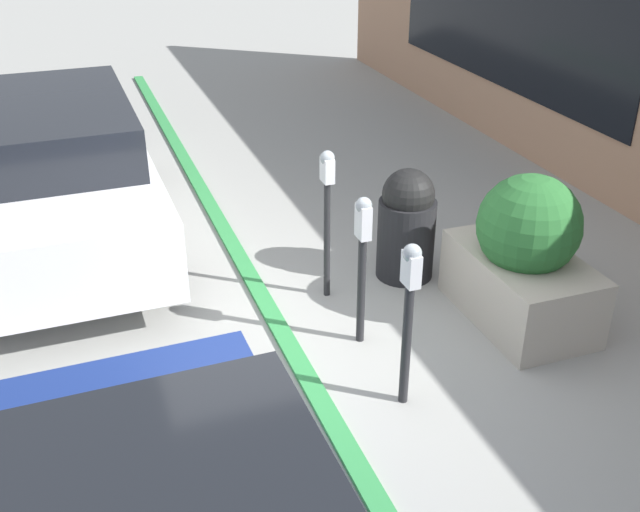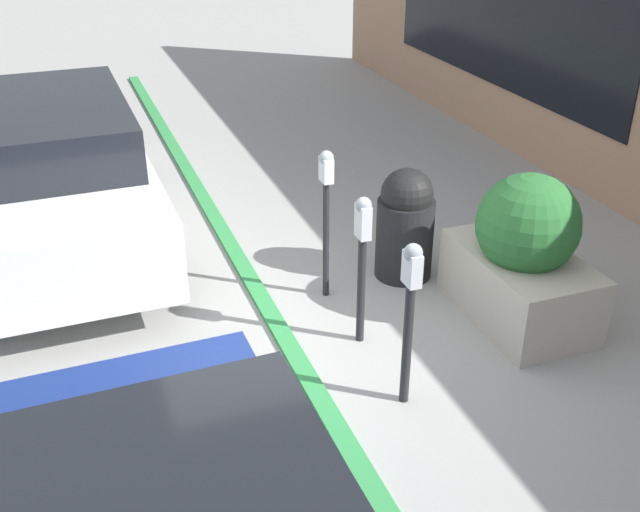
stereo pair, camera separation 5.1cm
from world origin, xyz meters
TOP-DOWN VIEW (x-y plane):
  - ground_plane at (0.00, 0.00)m, footprint 40.00×40.00m
  - curb_strip at (0.00, 0.08)m, footprint 19.00×0.16m
  - parking_meter_nearest at (-0.87, -0.53)m, footprint 0.16×0.14m
  - parking_meter_second at (0.00, -0.53)m, footprint 0.16×0.13m
  - parking_meter_middle at (0.81, -0.52)m, footprint 0.15×0.13m
  - planter_box at (-0.14, -2.00)m, footprint 1.41×0.89m
  - parked_car_middle at (2.88, 1.74)m, footprint 4.79×1.89m
  - trash_bin at (0.92, -1.38)m, footprint 0.56×0.56m

SIDE VIEW (x-z plane):
  - ground_plane at x=0.00m, z-range 0.00..0.00m
  - curb_strip at x=0.00m, z-range 0.00..0.04m
  - trash_bin at x=0.92m, z-range 0.00..1.11m
  - planter_box at x=-0.14m, z-range -0.07..1.29m
  - parked_car_middle at x=2.88m, z-range 0.04..1.62m
  - parking_meter_nearest at x=-0.87m, z-range 0.21..1.55m
  - parking_meter_second at x=0.00m, z-range 0.22..1.55m
  - parking_meter_middle at x=0.81m, z-range 0.27..1.71m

